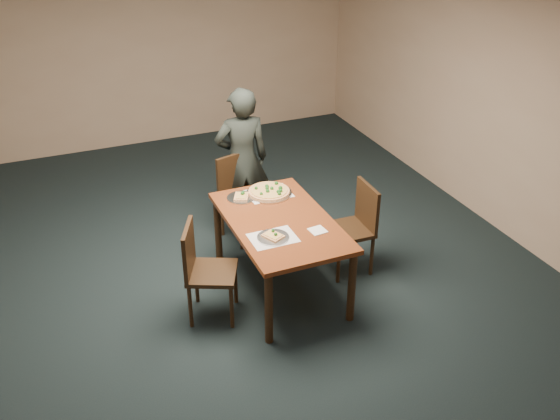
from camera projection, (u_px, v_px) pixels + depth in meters
name	position (u px, v px, depth m)	size (l,w,h in m)	color
ground	(246.00, 290.00, 5.99)	(8.00, 8.00, 0.00)	black
room_shell	(241.00, 119.00, 5.14)	(8.00, 8.00, 8.00)	tan
dining_table	(280.00, 228.00, 5.71)	(0.90, 1.50, 0.75)	#5B2712
chair_far	(240.00, 192.00, 6.65)	(0.52, 0.52, 0.91)	black
chair_left	(203.00, 266.00, 5.42)	(0.56, 0.56, 0.91)	black
chair_right	(356.00, 223.00, 6.08)	(0.43, 0.43, 0.91)	black
diner	(242.00, 160.00, 6.69)	(0.58, 0.38, 1.60)	black
placemat_main	(269.00, 193.00, 6.11)	(0.42, 0.32, 0.00)	white
placemat_near	(273.00, 238.00, 5.39)	(0.40, 0.30, 0.00)	white
pizza_pan	(269.00, 191.00, 6.10)	(0.45, 0.45, 0.07)	silver
slice_plate_near	(273.00, 237.00, 5.38)	(0.28, 0.28, 0.06)	silver
slice_plate_far	(241.00, 197.00, 6.03)	(0.28, 0.28, 0.06)	silver
napkin	(318.00, 230.00, 5.49)	(0.14, 0.14, 0.01)	white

